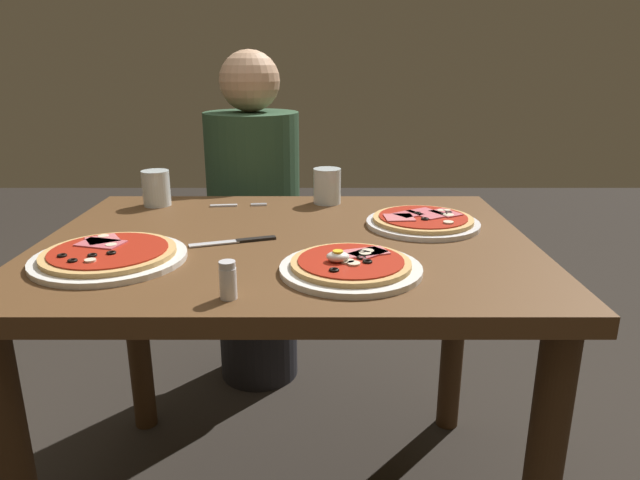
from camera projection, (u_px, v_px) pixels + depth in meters
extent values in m
cube|color=brown|center=(284.00, 246.00, 1.31)|extent=(1.11, 0.84, 0.04)
cylinder|color=#3C2715|center=(134.00, 325.00, 1.77)|extent=(0.07, 0.07, 0.71)
cylinder|color=#3C2715|center=(452.00, 325.00, 1.77)|extent=(0.07, 0.07, 0.71)
cylinder|color=white|center=(348.00, 269.00, 1.10)|extent=(0.28, 0.28, 0.01)
cylinder|color=tan|center=(349.00, 264.00, 1.09)|extent=(0.23, 0.23, 0.01)
cylinder|color=#A82314|center=(349.00, 260.00, 1.09)|extent=(0.20, 0.20, 0.00)
torus|color=black|center=(361.00, 252.00, 1.13)|extent=(0.02, 0.02, 0.00)
torus|color=black|center=(339.00, 260.00, 1.08)|extent=(0.02, 0.02, 0.00)
torus|color=black|center=(365.00, 261.00, 1.08)|extent=(0.02, 0.02, 0.00)
torus|color=black|center=(332.00, 270.00, 1.03)|extent=(0.02, 0.02, 0.00)
torus|color=black|center=(359.00, 258.00, 1.10)|extent=(0.02, 0.02, 0.00)
cube|color=#D16B70|center=(363.00, 252.00, 1.13)|extent=(0.10, 0.08, 0.00)
cube|color=#C65B66|center=(366.00, 253.00, 1.12)|extent=(0.08, 0.08, 0.00)
cylinder|color=beige|center=(363.00, 253.00, 1.12)|extent=(0.02, 0.02, 0.00)
cylinder|color=beige|center=(365.00, 251.00, 1.13)|extent=(0.02, 0.02, 0.00)
cylinder|color=beige|center=(352.00, 263.00, 1.06)|extent=(0.02, 0.02, 0.00)
cylinder|color=beige|center=(345.00, 261.00, 1.08)|extent=(0.03, 0.03, 0.00)
ellipsoid|color=white|center=(336.00, 257.00, 1.08)|extent=(0.04, 0.03, 0.02)
cylinder|color=yellow|center=(336.00, 252.00, 1.07)|extent=(0.02, 0.02, 0.00)
cylinder|color=white|center=(420.00, 223.00, 1.40)|extent=(0.28, 0.28, 0.01)
cylinder|color=tan|center=(421.00, 219.00, 1.40)|extent=(0.25, 0.25, 0.01)
cylinder|color=#A82314|center=(421.00, 217.00, 1.40)|extent=(0.22, 0.22, 0.00)
torus|color=black|center=(446.00, 212.00, 1.42)|extent=(0.02, 0.02, 0.00)
torus|color=black|center=(442.00, 214.00, 1.41)|extent=(0.02, 0.02, 0.00)
torus|color=black|center=(415.00, 213.00, 1.42)|extent=(0.02, 0.02, 0.00)
torus|color=black|center=(423.00, 219.00, 1.37)|extent=(0.02, 0.02, 0.00)
cube|color=#D16B70|center=(397.00, 217.00, 1.38)|extent=(0.07, 0.07, 0.00)
cube|color=#C65B66|center=(406.00, 214.00, 1.41)|extent=(0.08, 0.08, 0.00)
cube|color=#C65B66|center=(443.00, 213.00, 1.42)|extent=(0.08, 0.09, 0.00)
cube|color=#C65B66|center=(425.00, 213.00, 1.42)|extent=(0.11, 0.12, 0.00)
cylinder|color=beige|center=(446.00, 215.00, 1.40)|extent=(0.03, 0.03, 0.00)
cylinder|color=beige|center=(439.00, 211.00, 1.44)|extent=(0.02, 0.02, 0.00)
cylinder|color=beige|center=(446.00, 222.00, 1.34)|extent=(0.02, 0.02, 0.00)
cylinder|color=beige|center=(444.00, 210.00, 1.44)|extent=(0.02, 0.02, 0.00)
cylinder|color=white|center=(107.00, 258.00, 1.16)|extent=(0.31, 0.31, 0.01)
cylinder|color=tan|center=(107.00, 253.00, 1.15)|extent=(0.27, 0.27, 0.01)
cylinder|color=#A82314|center=(106.00, 250.00, 1.15)|extent=(0.23, 0.23, 0.00)
torus|color=black|center=(109.00, 253.00, 1.12)|extent=(0.02, 0.02, 0.00)
torus|color=black|center=(59.00, 256.00, 1.11)|extent=(0.02, 0.02, 0.00)
torus|color=black|center=(70.00, 261.00, 1.08)|extent=(0.02, 0.02, 0.00)
torus|color=black|center=(90.00, 255.00, 1.11)|extent=(0.02, 0.02, 0.00)
cube|color=#D16B70|center=(100.00, 240.00, 1.21)|extent=(0.09, 0.09, 0.00)
cube|color=#C65B66|center=(98.00, 244.00, 1.18)|extent=(0.10, 0.08, 0.00)
cylinder|color=beige|center=(109.00, 245.00, 1.17)|extent=(0.02, 0.02, 0.00)
cylinder|color=beige|center=(101.00, 237.00, 1.23)|extent=(0.02, 0.02, 0.00)
cylinder|color=beige|center=(88.00, 261.00, 1.08)|extent=(0.02, 0.02, 0.00)
cylinder|color=silver|center=(154.00, 188.00, 1.59)|extent=(0.08, 0.08, 0.10)
cylinder|color=silver|center=(155.00, 199.00, 1.60)|extent=(0.07, 0.07, 0.04)
cylinder|color=silver|center=(325.00, 186.00, 1.61)|extent=(0.08, 0.08, 0.10)
cylinder|color=silver|center=(325.00, 193.00, 1.62)|extent=(0.07, 0.07, 0.06)
cube|color=silver|center=(221.00, 206.00, 1.59)|extent=(0.08, 0.02, 0.00)
cube|color=silver|center=(256.00, 205.00, 1.59)|extent=(0.04, 0.01, 0.00)
cube|color=silver|center=(256.00, 205.00, 1.60)|extent=(0.04, 0.01, 0.00)
cube|color=silver|center=(256.00, 204.00, 1.60)|extent=(0.04, 0.01, 0.00)
cube|color=silver|center=(256.00, 204.00, 1.61)|extent=(0.04, 0.01, 0.00)
cube|color=silver|center=(212.00, 243.00, 1.26)|extent=(0.11, 0.05, 0.00)
cube|color=black|center=(254.00, 239.00, 1.29)|extent=(0.09, 0.05, 0.01)
cylinder|color=white|center=(226.00, 283.00, 0.97)|extent=(0.03, 0.03, 0.05)
cylinder|color=silver|center=(225.00, 265.00, 0.96)|extent=(0.03, 0.03, 0.01)
cylinder|color=black|center=(256.00, 317.00, 2.12)|extent=(0.29, 0.29, 0.46)
cylinder|color=#2D4C33|center=(251.00, 189.00, 1.97)|extent=(0.32, 0.32, 0.52)
sphere|color=tan|center=(247.00, 81.00, 1.86)|extent=(0.20, 0.20, 0.20)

